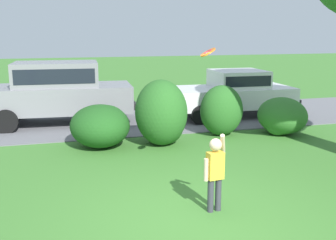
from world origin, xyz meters
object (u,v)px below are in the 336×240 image
at_px(parked_sedan, 232,92).
at_px(frisbee, 208,52).
at_px(child_thrower, 215,169).
at_px(parked_suv, 57,90).

height_order(parked_sedan, frisbee, frisbee).
relative_size(parked_sedan, child_thrower, 3.45).
bearing_deg(parked_suv, parked_sedan, -3.88).
bearing_deg(frisbee, parked_suv, 111.83).
xyz_separation_m(child_thrower, frisbee, (0.20, 0.94, 1.77)).
distance_m(child_thrower, frisbee, 2.02).
height_order(child_thrower, frisbee, frisbee).
relative_size(parked_suv, frisbee, 17.08).
distance_m(parked_sedan, child_thrower, 7.62).
bearing_deg(parked_sedan, frisbee, -117.82).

